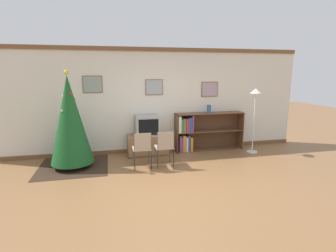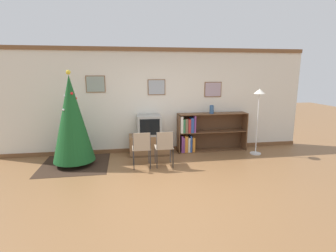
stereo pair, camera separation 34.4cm
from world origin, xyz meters
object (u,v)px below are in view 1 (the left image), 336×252
(folding_chair_left, at_px, (142,148))
(standing_lamp, at_px, (255,104))
(tv_console, at_px, (148,145))
(christmas_tree, at_px, (70,120))
(bookshelf, at_px, (197,132))
(vase, at_px, (209,109))
(television, at_px, (147,125))
(folding_chair_right, at_px, (165,146))

(folding_chair_left, distance_m, standing_lamp, 3.14)
(tv_console, distance_m, folding_chair_left, 1.01)
(folding_chair_left, relative_size, standing_lamp, 0.49)
(standing_lamp, bearing_deg, christmas_tree, -178.81)
(bookshelf, distance_m, vase, 0.70)
(christmas_tree, xyz_separation_m, television, (1.76, 0.50, -0.30))
(folding_chair_left, bearing_deg, standing_lamp, 10.20)
(vase, bearing_deg, standing_lamp, -23.29)
(folding_chair_left, distance_m, vase, 2.26)
(christmas_tree, height_order, tv_console, christmas_tree)
(tv_console, bearing_deg, vase, 1.60)
(television, relative_size, bookshelf, 0.32)
(folding_chair_right, bearing_deg, tv_console, 104.89)
(tv_console, relative_size, standing_lamp, 0.60)
(folding_chair_right, distance_m, vase, 1.85)
(vase, bearing_deg, tv_console, -178.40)
(folding_chair_right, bearing_deg, bookshelf, 43.15)
(christmas_tree, relative_size, television, 3.58)
(folding_chair_left, relative_size, bookshelf, 0.44)
(folding_chair_right, height_order, standing_lamp, standing_lamp)
(vase, bearing_deg, television, -178.31)
(tv_console, distance_m, vase, 1.88)
(tv_console, relative_size, folding_chair_left, 1.24)
(tv_console, height_order, bookshelf, bookshelf)
(folding_chair_right, bearing_deg, vase, 35.32)
(christmas_tree, distance_m, folding_chair_right, 2.14)
(folding_chair_right, xyz_separation_m, vase, (1.41, 1.00, 0.66))
(television, bearing_deg, christmas_tree, -164.00)
(christmas_tree, bearing_deg, bookshelf, 10.76)
(television, relative_size, folding_chair_left, 0.72)
(tv_console, distance_m, standing_lamp, 2.95)
(folding_chair_left, relative_size, folding_chair_right, 1.00)
(folding_chair_left, xyz_separation_m, vase, (1.91, 1.00, 0.66))
(folding_chair_left, xyz_separation_m, bookshelf, (1.61, 1.04, 0.03))
(folding_chair_right, distance_m, bookshelf, 1.52)
(christmas_tree, height_order, standing_lamp, christmas_tree)
(folding_chair_left, bearing_deg, tv_console, 75.11)
(tv_console, height_order, standing_lamp, standing_lamp)
(christmas_tree, distance_m, folding_chair_left, 1.68)
(folding_chair_right, relative_size, bookshelf, 0.44)
(vase, xyz_separation_m, standing_lamp, (1.07, -0.46, 0.16))
(folding_chair_right, bearing_deg, folding_chair_left, 180.00)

